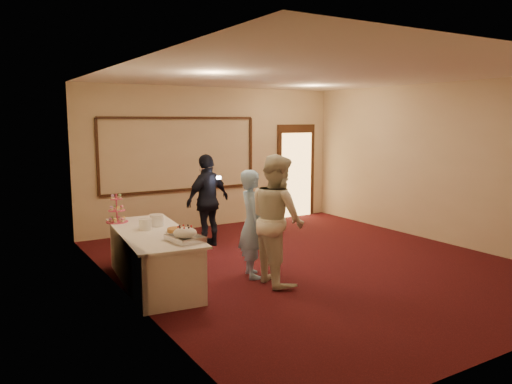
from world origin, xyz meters
TOP-DOWN VIEW (x-y plane):
  - floor at (0.00, 0.00)m, footprint 7.00×7.00m
  - room_walls at (0.00, 0.00)m, footprint 6.04×7.04m
  - wall_molding at (-0.80, 3.47)m, footprint 3.45×0.04m
  - doorway at (2.15, 3.45)m, footprint 1.05×0.07m
  - buffet_table at (-2.54, 0.37)m, footprint 1.15×2.44m
  - pavlova_tray at (-2.38, -0.41)m, footprint 0.42×0.54m
  - cupcake_stand at (-2.79, 1.23)m, footprint 0.33×0.33m
  - plate_stack_a at (-2.60, 0.49)m, footprint 0.19×0.19m
  - plate_stack_b at (-2.37, 0.65)m, footprint 0.21×0.21m
  - tart at (-2.29, 0.10)m, footprint 0.31×0.31m
  - man at (-1.17, -0.05)m, footprint 0.53×0.67m
  - woman at (-1.00, -0.47)m, footprint 0.79×0.96m
  - guest at (-0.93, 1.92)m, footprint 1.08×0.71m
  - camera_flash at (-0.84, 1.66)m, footprint 0.07×0.05m

SIDE VIEW (x-z plane):
  - floor at x=0.00m, z-range 0.00..0.00m
  - buffet_table at x=-2.54m, z-range 0.00..0.77m
  - man at x=-1.17m, z-range 0.00..1.60m
  - tart at x=-2.29m, z-range 0.77..0.83m
  - plate_stack_a at x=-2.60m, z-range 0.77..0.93m
  - guest at x=-0.93m, z-range 0.00..1.70m
  - pavlova_tray at x=-2.38m, z-range 0.76..0.95m
  - plate_stack_b at x=-2.37m, z-range 0.77..0.94m
  - woman at x=-1.00m, z-range 0.00..1.84m
  - cupcake_stand at x=-2.79m, z-range 0.70..1.18m
  - doorway at x=2.15m, z-range -0.02..2.18m
  - camera_flash at x=-0.84m, z-range 1.27..1.32m
  - wall_molding at x=-0.80m, z-range 0.83..2.38m
  - room_walls at x=0.00m, z-range 0.52..3.54m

